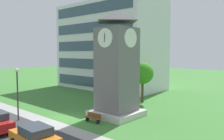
% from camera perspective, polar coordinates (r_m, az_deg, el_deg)
% --- Properties ---
extents(ground_plane, '(160.00, 160.00, 0.00)m').
position_cam_1_polar(ground_plane, '(24.96, -10.61, -11.57)').
color(ground_plane, '#3D7A33').
extents(street_asphalt, '(120.00, 7.20, 0.01)m').
position_cam_1_polar(street_asphalt, '(21.75, -25.00, -14.31)').
color(street_asphalt, '#38383A').
rests_on(street_asphalt, ground).
extents(kerb_strip, '(120.00, 1.60, 0.01)m').
position_cam_1_polar(kerb_strip, '(23.72, -14.97, -12.49)').
color(kerb_strip, '#9E9E99').
rests_on(kerb_strip, ground).
extents(office_building, '(20.06, 10.24, 16.00)m').
position_cam_1_polar(office_building, '(44.71, -0.57, 5.84)').
color(office_building, silver).
rests_on(office_building, ground).
extents(clock_tower, '(4.73, 4.73, 11.20)m').
position_cam_1_polar(clock_tower, '(24.57, 1.18, 0.19)').
color(clock_tower, slate).
rests_on(clock_tower, ground).
extents(park_bench, '(1.82, 0.56, 0.88)m').
position_cam_1_polar(park_bench, '(23.15, -4.68, -11.59)').
color(park_bench, brown).
rests_on(park_bench, ground).
extents(street_lamp, '(0.36, 0.36, 5.26)m').
position_cam_1_polar(street_lamp, '(24.92, -22.28, -4.07)').
color(street_lamp, '#333338').
rests_on(street_lamp, ground).
extents(tree_streetside, '(2.96, 2.96, 5.51)m').
position_cam_1_polar(tree_streetside, '(31.58, 7.55, -0.83)').
color(tree_streetside, '#513823').
rests_on(tree_streetside, ground).
extents(parked_car_orange, '(4.45, 2.16, 1.69)m').
position_cam_1_polar(parked_car_orange, '(17.79, -18.52, -15.41)').
color(parked_car_orange, orange).
rests_on(parked_car_orange, ground).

